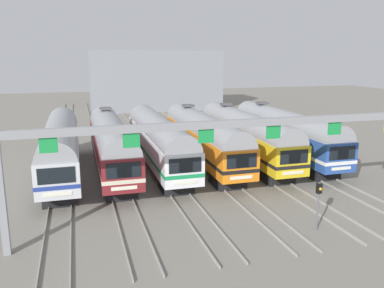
{
  "coord_description": "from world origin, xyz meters",
  "views": [
    {
      "loc": [
        -8.94,
        -34.25,
        10.08
      ],
      "look_at": [
        0.32,
        -2.4,
        2.61
      ],
      "focal_mm": 37.31,
      "sensor_mm": 36.0,
      "label": 1
    }
  ],
  "objects_px": {
    "commuter_train_white": "(159,139)",
    "yard_signal_mast": "(319,197)",
    "commuter_train_maroon": "(111,142)",
    "commuter_train_yellow": "(245,134)",
    "commuter_train_blue": "(284,132)",
    "commuter_train_orange": "(203,137)",
    "commuter_train_silver": "(61,145)",
    "catenary_gantry": "(240,138)"
  },
  "relations": [
    {
      "from": "commuter_train_maroon",
      "to": "commuter_train_yellow",
      "type": "bearing_deg",
      "value": 0.0
    },
    {
      "from": "commuter_train_white",
      "to": "yard_signal_mast",
      "type": "height_order",
      "value": "commuter_train_white"
    },
    {
      "from": "commuter_train_yellow",
      "to": "commuter_train_maroon",
      "type": "bearing_deg",
      "value": 180.0
    },
    {
      "from": "commuter_train_maroon",
      "to": "commuter_train_yellow",
      "type": "height_order",
      "value": "same"
    },
    {
      "from": "commuter_train_maroon",
      "to": "catenary_gantry",
      "type": "xyz_separation_m",
      "value": [
        6.26,
        -13.5,
        2.67
      ]
    },
    {
      "from": "commuter_train_white",
      "to": "commuter_train_yellow",
      "type": "bearing_deg",
      "value": 0.03
    },
    {
      "from": "yard_signal_mast",
      "to": "commuter_train_yellow",
      "type": "bearing_deg",
      "value": 82.28
    },
    {
      "from": "commuter_train_blue",
      "to": "yard_signal_mast",
      "type": "distance_m",
      "value": 16.62
    },
    {
      "from": "commuter_train_maroon",
      "to": "commuter_train_white",
      "type": "distance_m",
      "value": 4.17
    },
    {
      "from": "commuter_train_maroon",
      "to": "yard_signal_mast",
      "type": "xyz_separation_m",
      "value": [
        10.43,
        -15.38,
        -0.65
      ]
    },
    {
      "from": "commuter_train_maroon",
      "to": "commuter_train_yellow",
      "type": "distance_m",
      "value": 12.52
    },
    {
      "from": "commuter_train_orange",
      "to": "commuter_train_white",
      "type": "bearing_deg",
      "value": -179.94
    },
    {
      "from": "commuter_train_blue",
      "to": "yard_signal_mast",
      "type": "bearing_deg",
      "value": -112.14
    },
    {
      "from": "commuter_train_silver",
      "to": "commuter_train_maroon",
      "type": "distance_m",
      "value": 4.17
    },
    {
      "from": "commuter_train_yellow",
      "to": "catenary_gantry",
      "type": "bearing_deg",
      "value": -114.87
    },
    {
      "from": "commuter_train_orange",
      "to": "commuter_train_yellow",
      "type": "bearing_deg",
      "value": 0.0
    },
    {
      "from": "commuter_train_blue",
      "to": "commuter_train_orange",
      "type": "bearing_deg",
      "value": 180.0
    },
    {
      "from": "commuter_train_silver",
      "to": "commuter_train_orange",
      "type": "xyz_separation_m",
      "value": [
        12.52,
        0.0,
        0.0
      ]
    },
    {
      "from": "commuter_train_orange",
      "to": "yard_signal_mast",
      "type": "height_order",
      "value": "commuter_train_orange"
    },
    {
      "from": "commuter_train_maroon",
      "to": "commuter_train_blue",
      "type": "distance_m",
      "value": 16.69
    },
    {
      "from": "catenary_gantry",
      "to": "yard_signal_mast",
      "type": "xyz_separation_m",
      "value": [
        4.17,
        -1.88,
        -3.32
      ]
    },
    {
      "from": "commuter_train_silver",
      "to": "catenary_gantry",
      "type": "xyz_separation_m",
      "value": [
        10.43,
        -13.49,
        2.67
      ]
    },
    {
      "from": "commuter_train_maroon",
      "to": "catenary_gantry",
      "type": "bearing_deg",
      "value": -65.13
    },
    {
      "from": "commuter_train_silver",
      "to": "commuter_train_yellow",
      "type": "relative_size",
      "value": 1.0
    },
    {
      "from": "commuter_train_silver",
      "to": "commuter_train_maroon",
      "type": "height_order",
      "value": "commuter_train_maroon"
    },
    {
      "from": "commuter_train_orange",
      "to": "catenary_gantry",
      "type": "relative_size",
      "value": 0.69
    },
    {
      "from": "commuter_train_white",
      "to": "catenary_gantry",
      "type": "relative_size",
      "value": 0.69
    },
    {
      "from": "commuter_train_orange",
      "to": "commuter_train_blue",
      "type": "xyz_separation_m",
      "value": [
        8.34,
        0.0,
        0.0
      ]
    },
    {
      "from": "commuter_train_white",
      "to": "yard_signal_mast",
      "type": "relative_size",
      "value": 6.2
    },
    {
      "from": "commuter_train_maroon",
      "to": "yard_signal_mast",
      "type": "relative_size",
      "value": 6.2
    },
    {
      "from": "catenary_gantry",
      "to": "commuter_train_blue",
      "type": "bearing_deg",
      "value": 52.31
    },
    {
      "from": "commuter_train_yellow",
      "to": "yard_signal_mast",
      "type": "bearing_deg",
      "value": -97.72
    },
    {
      "from": "commuter_train_silver",
      "to": "commuter_train_white",
      "type": "height_order",
      "value": "same"
    },
    {
      "from": "commuter_train_orange",
      "to": "commuter_train_blue",
      "type": "bearing_deg",
      "value": 0.0
    },
    {
      "from": "commuter_train_blue",
      "to": "catenary_gantry",
      "type": "height_order",
      "value": "catenary_gantry"
    },
    {
      "from": "commuter_train_white",
      "to": "catenary_gantry",
      "type": "bearing_deg",
      "value": -81.21
    },
    {
      "from": "commuter_train_white",
      "to": "commuter_train_orange",
      "type": "distance_m",
      "value": 4.17
    },
    {
      "from": "commuter_train_silver",
      "to": "commuter_train_blue",
      "type": "height_order",
      "value": "commuter_train_blue"
    },
    {
      "from": "catenary_gantry",
      "to": "commuter_train_yellow",
      "type": "bearing_deg",
      "value": 65.13
    },
    {
      "from": "commuter_train_white",
      "to": "commuter_train_orange",
      "type": "bearing_deg",
      "value": 0.06
    },
    {
      "from": "commuter_train_orange",
      "to": "commuter_train_silver",
      "type": "bearing_deg",
      "value": -179.98
    },
    {
      "from": "catenary_gantry",
      "to": "commuter_train_silver",
      "type": "bearing_deg",
      "value": 127.7
    }
  ]
}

